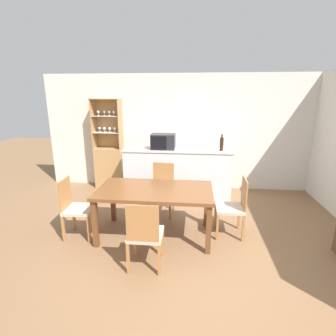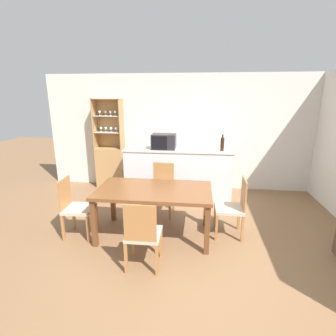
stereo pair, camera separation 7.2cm
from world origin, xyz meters
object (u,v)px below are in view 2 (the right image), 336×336
object	(u,v)px
display_cabinet	(111,160)
dining_chair_side_left_near	(76,207)
dining_chair_head_far	(162,189)
microwave	(164,142)
dining_table	(154,194)
wine_bottle	(222,144)
dining_chair_head_near	(143,234)
dining_chair_side_right_far	(232,207)

from	to	relation	value
display_cabinet	dining_chair_side_left_near	xyz separation A→B (m)	(0.22, -2.26, -0.16)
dining_chair_head_far	microwave	bearing A→B (deg)	-80.85
microwave	dining_table	bearing A→B (deg)	-87.49
dining_chair_head_far	wine_bottle	bearing A→B (deg)	-141.65
dining_table	dining_chair_head_near	size ratio (longest dim) A/B	1.86
dining_chair_head_far	dining_chair_head_near	world-z (taller)	same
microwave	dining_chair_head_far	bearing A→B (deg)	-84.79
dining_chair_side_right_far	wine_bottle	size ratio (longest dim) A/B	2.78
display_cabinet	dining_chair_head_near	bearing A→B (deg)	-64.40
display_cabinet	dining_chair_side_right_far	size ratio (longest dim) A/B	2.22
dining_chair_head_near	dining_chair_side_left_near	xyz separation A→B (m)	(-1.18, 0.65, 0.00)
dining_table	dining_chair_head_far	world-z (taller)	dining_chair_head_far
dining_chair_side_right_far	dining_table	bearing A→B (deg)	96.58
wine_bottle	dining_chair_head_near	bearing A→B (deg)	-115.02
dining_chair_side_right_far	dining_chair_head_far	distance (m)	1.34
display_cabinet	dining_chair_side_right_far	bearing A→B (deg)	-37.47
dining_chair_side_left_near	dining_chair_side_right_far	bearing A→B (deg)	94.11
display_cabinet	dining_chair_head_far	distance (m)	1.92
microwave	dining_chair_side_right_far	bearing A→B (deg)	-49.54
dining_chair_head_far	microwave	xyz separation A→B (m)	(-0.07, 0.81, 0.73)
dining_table	microwave	xyz separation A→B (m)	(-0.07, 1.60, 0.51)
dining_chair_head_far	dining_chair_side_right_far	bearing A→B (deg)	154.72
dining_chair_head_far	dining_chair_side_left_near	size ratio (longest dim) A/B	1.00
dining_chair_side_right_far	dining_chair_side_left_near	distance (m)	2.37
dining_table	dining_chair_head_far	distance (m)	0.83
dining_chair_head_far	wine_bottle	distance (m)	1.50
dining_table	dining_chair_side_right_far	distance (m)	1.20
dining_chair_side_right_far	wine_bottle	world-z (taller)	wine_bottle
dining_table	dining_chair_side_right_far	xyz separation A→B (m)	(1.18, 0.14, -0.22)
display_cabinet	dining_chair_head_far	world-z (taller)	display_cabinet
dining_chair_side_left_near	wine_bottle	distance (m)	2.92
display_cabinet	wine_bottle	distance (m)	2.61
dining_chair_side_left_near	microwave	xyz separation A→B (m)	(1.11, 1.75, 0.73)
display_cabinet	dining_chair_head_near	world-z (taller)	display_cabinet
microwave	dining_chair_side_left_near	bearing A→B (deg)	-122.34
display_cabinet	dining_chair_side_right_far	xyz separation A→B (m)	(2.57, -1.97, -0.16)
dining_chair_side_right_far	dining_chair_head_far	xyz separation A→B (m)	(-1.17, 0.66, 0.00)
dining_chair_head_near	microwave	world-z (taller)	microwave
dining_chair_side_left_near	wine_bottle	xyz separation A→B (m)	(2.27, 1.69, 0.71)
dining_chair_side_right_far	dining_chair_side_left_near	size ratio (longest dim) A/B	1.00
microwave	wine_bottle	distance (m)	1.17
dining_chair_head_near	dining_table	bearing A→B (deg)	89.09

